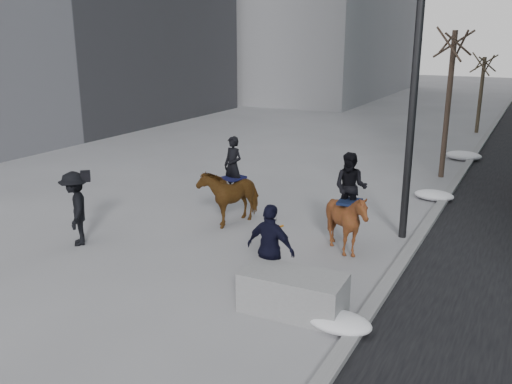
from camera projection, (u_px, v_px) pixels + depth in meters
The scene contains 11 objects.
ground at pixel (229, 277), 11.09m from camera, with size 120.00×120.00×0.00m, color gray.
curb at pixel (457, 180), 18.20m from camera, with size 0.25×90.00×0.12m, color gray.
planter at pixel (293, 293), 9.61m from camera, with size 1.83×0.91×0.73m, color gray.
tree_near at pixel (449, 98), 18.08m from camera, with size 1.20×1.20×5.45m, color #382A21, non-canonical shape.
tree_far at pixel (481, 91), 26.74m from camera, with size 1.20×1.20×4.12m, color #3D3324, non-canonical shape.
mounted_left at pixel (231, 191), 14.16m from camera, with size 1.19×1.88×2.25m.
mounted_right at pixel (347, 214), 12.04m from camera, with size 1.32×1.46×2.30m.
feeder at pixel (271, 249), 10.22m from camera, with size 1.07×0.91×1.75m.
camera_crew at pixel (76, 208), 12.58m from camera, with size 1.26×1.27×1.75m.
lamppost at pixel (419, 24), 11.80m from camera, with size 0.25×1.28×9.09m.
snow_piles at pixel (438, 189), 16.75m from camera, with size 1.38×15.26×0.35m.
Camera 1 is at (5.26, -8.71, 4.78)m, focal length 38.00 mm.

